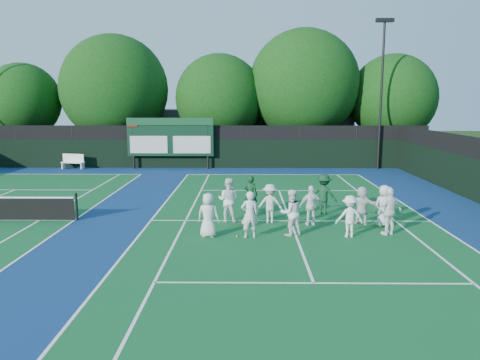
{
  "coord_description": "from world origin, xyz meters",
  "views": [
    {
      "loc": [
        -1.76,
        -16.84,
        4.61
      ],
      "look_at": [
        -2.0,
        3.0,
        1.3
      ],
      "focal_mm": 35.0,
      "sensor_mm": 36.0,
      "label": 1
    }
  ],
  "objects": [
    {
      "name": "tennis_ball_4",
      "position": [
        -0.33,
        4.88,
        0.03
      ],
      "size": [
        0.07,
        0.07,
        0.07
      ],
      "primitive_type": "sphere",
      "color": "gold",
      "rests_on": "ground"
    },
    {
      "name": "player_front_3",
      "position": [
        1.82,
        -1.15,
        0.73
      ],
      "size": [
        0.98,
        0.61,
        1.46
      ],
      "primitive_type": "imported",
      "rotation": [
        0.0,
        0.0,
        3.22
      ],
      "color": "white",
      "rests_on": "ground"
    },
    {
      "name": "tree_b",
      "position": [
        -11.68,
        19.58,
        5.39
      ],
      "size": [
        8.21,
        8.21,
        9.71
      ],
      "color": "black",
      "rests_on": "ground"
    },
    {
      "name": "player_back_3",
      "position": [
        2.67,
        0.6,
        0.74
      ],
      "size": [
        1.44,
        0.9,
        1.48
      ],
      "primitive_type": "imported",
      "rotation": [
        0.0,
        0.0,
        2.77
      ],
      "color": "silver",
      "rests_on": "ground"
    },
    {
      "name": "tennis_ball_1",
      "position": [
        3.47,
        4.16,
        0.03
      ],
      "size": [
        0.07,
        0.07,
        0.07
      ],
      "primitive_type": "sphere",
      "color": "gold",
      "rests_on": "ground"
    },
    {
      "name": "player_front_4",
      "position": [
        3.27,
        -0.88,
        0.85
      ],
      "size": [
        1.08,
        0.8,
        1.7
      ],
      "primitive_type": "imported",
      "rotation": [
        0.0,
        0.0,
        3.58
      ],
      "color": "white",
      "rests_on": "ground"
    },
    {
      "name": "player_back_0",
      "position": [
        -2.43,
        0.93,
        0.86
      ],
      "size": [
        0.98,
        0.86,
        1.72
      ],
      "primitive_type": "imported",
      "rotation": [
        0.0,
        0.0,
        2.86
      ],
      "color": "white",
      "rests_on": "ground"
    },
    {
      "name": "player_front_1",
      "position": [
        -1.62,
        -1.29,
        0.82
      ],
      "size": [
        0.65,
        0.48,
        1.63
      ],
      "primitive_type": "imported",
      "rotation": [
        0.0,
        0.0,
        3.3
      ],
      "color": "silver",
      "rests_on": "ground"
    },
    {
      "name": "player_back_4",
      "position": [
        3.42,
        0.26,
        0.79
      ],
      "size": [
        0.84,
        0.62,
        1.58
      ],
      "primitive_type": "imported",
      "rotation": [
        0.0,
        0.0,
        3.3
      ],
      "color": "silver",
      "rests_on": "ground"
    },
    {
      "name": "coach_right",
      "position": [
        1.48,
        2.14,
        0.84
      ],
      "size": [
        1.25,
        1.02,
        1.69
      ],
      "primitive_type": "imported",
      "rotation": [
        0.0,
        0.0,
        2.72
      ],
      "color": "#0F391E",
      "rests_on": "ground"
    },
    {
      "name": "clubhouse",
      "position": [
        -2.0,
        24.0,
        2.0
      ],
      "size": [
        18.0,
        6.0,
        4.0
      ],
      "primitive_type": "cube",
      "color": "slate",
      "rests_on": "ground"
    },
    {
      "name": "player_front_2",
      "position": [
        -0.18,
        -0.95,
        0.81
      ],
      "size": [
        0.95,
        0.85,
        1.62
      ],
      "primitive_type": "imported",
      "rotation": [
        0.0,
        0.0,
        3.49
      ],
      "color": "white",
      "rests_on": "ground"
    },
    {
      "name": "bench",
      "position": [
        -13.81,
        15.38,
        0.56
      ],
      "size": [
        1.72,
        0.85,
        1.05
      ],
      "color": "white",
      "rests_on": "ground"
    },
    {
      "name": "tennis_ball_5",
      "position": [
        3.62,
        0.39,
        0.03
      ],
      "size": [
        0.07,
        0.07,
        0.07
      ],
      "primitive_type": "sphere",
      "color": "gold",
      "rests_on": "ground"
    },
    {
      "name": "tree_a",
      "position": [
        -18.81,
        19.58,
        4.59
      ],
      "size": [
        5.73,
        5.73,
        7.6
      ],
      "color": "black",
      "rests_on": "ground"
    },
    {
      "name": "player_back_1",
      "position": [
        -0.82,
        0.77,
        0.75
      ],
      "size": [
        0.98,
        0.57,
        1.51
      ],
      "primitive_type": "imported",
      "rotation": [
        0.0,
        0.0,
        3.15
      ],
      "color": "silver",
      "rests_on": "ground"
    },
    {
      "name": "player_back_2",
      "position": [
        0.72,
        0.35,
        0.77
      ],
      "size": [
        0.93,
        0.45,
        1.53
      ],
      "primitive_type": "imported",
      "rotation": [
        0.0,
        0.0,
        3.22
      ],
      "color": "white",
      "rests_on": "ground"
    },
    {
      "name": "light_pole_right",
      "position": [
        7.5,
        15.7,
        6.3
      ],
      "size": [
        1.2,
        0.3,
        10.12
      ],
      "color": "black",
      "rests_on": "ground"
    },
    {
      "name": "tree_c",
      "position": [
        -3.63,
        19.58,
        4.72
      ],
      "size": [
        6.75,
        6.75,
        8.28
      ],
      "color": "black",
      "rests_on": "ground"
    },
    {
      "name": "tree_d",
      "position": [
        2.83,
        19.58,
        5.72
      ],
      "size": [
        8.37,
        8.37,
        10.12
      ],
      "color": "black",
      "rests_on": "ground"
    },
    {
      "name": "near_court",
      "position": [
        0.0,
        1.0,
        0.01
      ],
      "size": [
        11.05,
        23.85,
        0.01
      ],
      "color": "#125827",
      "rests_on": "ground"
    },
    {
      "name": "court_apron",
      "position": [
        -6.0,
        1.0,
        0.0
      ],
      "size": [
        34.0,
        32.0,
        0.01
      ],
      "primitive_type": "cube",
      "color": "navy",
      "rests_on": "ground"
    },
    {
      "name": "ground",
      "position": [
        0.0,
        0.0,
        0.0
      ],
      "size": [
        120.0,
        120.0,
        0.0
      ],
      "primitive_type": "plane",
      "color": "#18330E",
      "rests_on": "ground"
    },
    {
      "name": "tennis_ball_0",
      "position": [
        -2.05,
        -1.27,
        0.03
      ],
      "size": [
        0.07,
        0.07,
        0.07
      ],
      "primitive_type": "sphere",
      "color": "gold",
      "rests_on": "ground"
    },
    {
      "name": "player_front_0",
      "position": [
        -3.04,
        -1.2,
        0.77
      ],
      "size": [
        0.84,
        0.63,
        1.55
      ],
      "primitive_type": "imported",
      "rotation": [
        0.0,
        0.0,
        2.95
      ],
      "color": "silver",
      "rests_on": "ground"
    },
    {
      "name": "back_fence",
      "position": [
        -6.0,
        16.0,
        1.36
      ],
      "size": [
        34.0,
        0.08,
        3.0
      ],
      "color": "black",
      "rests_on": "ground"
    },
    {
      "name": "scoreboard",
      "position": [
        -7.01,
        15.59,
        2.19
      ],
      "size": [
        6.0,
        0.21,
        3.55
      ],
      "color": "black",
      "rests_on": "ground"
    },
    {
      "name": "tree_e",
      "position": [
        9.63,
        19.58,
        4.76
      ],
      "size": [
        6.62,
        6.62,
        8.24
      ],
      "color": "black",
      "rests_on": "ground"
    },
    {
      "name": "coach_left",
      "position": [
        -1.54,
        2.32,
        0.8
      ],
      "size": [
        0.68,
        0.55,
        1.6
      ],
      "primitive_type": "imported",
      "rotation": [
        0.0,
        0.0,
        2.81
      ],
      "color": "#0F391B",
      "rests_on": "ground"
    }
  ]
}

